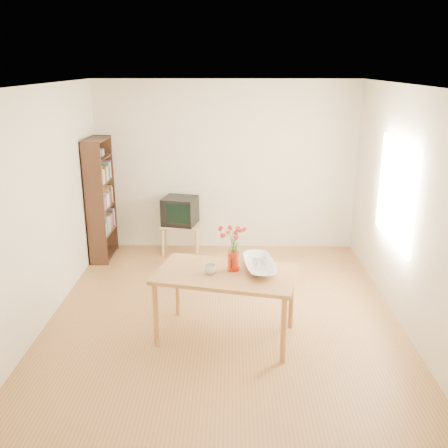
{
  "coord_description": "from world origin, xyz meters",
  "views": [
    {
      "loc": [
        0.1,
        -5.31,
        2.81
      ],
      "look_at": [
        0.0,
        0.3,
        1.0
      ],
      "focal_mm": 40.0,
      "sensor_mm": 36.0,
      "label": 1
    }
  ],
  "objects_px": {
    "pitcher": "(233,262)",
    "television": "(180,210)",
    "bowl": "(260,249)",
    "mug": "(211,269)",
    "table": "(226,279)"
  },
  "relations": [
    {
      "from": "table",
      "to": "mug",
      "type": "relative_size",
      "value": 12.78
    },
    {
      "from": "pitcher",
      "to": "mug",
      "type": "relative_size",
      "value": 1.72
    },
    {
      "from": "bowl",
      "to": "television",
      "type": "relative_size",
      "value": 0.82
    },
    {
      "from": "pitcher",
      "to": "mug",
      "type": "height_order",
      "value": "pitcher"
    },
    {
      "from": "table",
      "to": "pitcher",
      "type": "bearing_deg",
      "value": 54.84
    },
    {
      "from": "pitcher",
      "to": "mug",
      "type": "distance_m",
      "value": 0.26
    },
    {
      "from": "mug",
      "to": "bowl",
      "type": "xyz_separation_m",
      "value": [
        0.51,
        0.15,
        0.17
      ]
    },
    {
      "from": "bowl",
      "to": "television",
      "type": "xyz_separation_m",
      "value": [
        -1.08,
        2.42,
        -0.3
      ]
    },
    {
      "from": "pitcher",
      "to": "television",
      "type": "bearing_deg",
      "value": 117.98
    },
    {
      "from": "mug",
      "to": "television",
      "type": "bearing_deg",
      "value": -101.87
    },
    {
      "from": "table",
      "to": "bowl",
      "type": "bearing_deg",
      "value": 30.57
    },
    {
      "from": "pitcher",
      "to": "bowl",
      "type": "xyz_separation_m",
      "value": [
        0.27,
        0.04,
        0.13
      ]
    },
    {
      "from": "pitcher",
      "to": "table",
      "type": "bearing_deg",
      "value": -128.02
    },
    {
      "from": "pitcher",
      "to": "bowl",
      "type": "distance_m",
      "value": 0.31
    },
    {
      "from": "table",
      "to": "bowl",
      "type": "distance_m",
      "value": 0.47
    }
  ]
}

